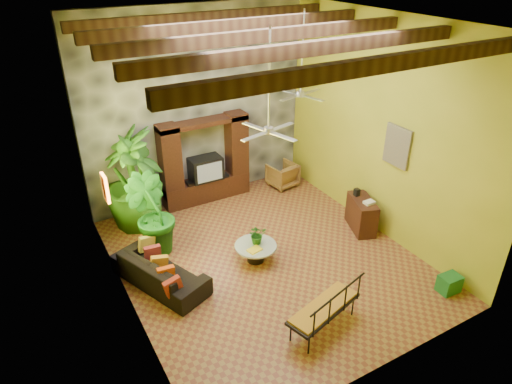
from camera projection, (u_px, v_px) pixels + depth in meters
ground at (265, 258)px, 10.17m from camera, size 7.00×7.00×0.00m
ceiling at (268, 22)px, 7.78m from camera, size 6.00×7.00×0.02m
back_wall at (196, 107)px, 11.64m from camera, size 6.00×0.02×5.00m
left_wall at (114, 192)px, 7.67m from camera, size 0.02×7.00×5.00m
right_wall at (380, 129)px, 10.28m from camera, size 0.02×7.00×5.00m
stone_accent_wall at (197, 108)px, 11.60m from camera, size 5.98×0.10×4.98m
ceiling_beams at (268, 35)px, 7.88m from camera, size 5.95×5.36×0.22m
entertainment_center at (205, 167)px, 12.10m from camera, size 2.40×0.55×2.30m
ceiling_fan_front at (269, 120)px, 8.15m from camera, size 1.28×1.28×1.86m
ceiling_fan_back at (301, 85)px, 10.15m from camera, size 1.28×1.28×1.86m
wall_art_mask at (105, 188)px, 8.64m from camera, size 0.06×0.32×0.55m
wall_art_painting at (397, 146)px, 9.90m from camera, size 0.06×0.70×0.90m
sofa at (160, 271)px, 9.28m from camera, size 1.59×2.33×0.63m
wicker_armchair at (282, 175)px, 13.08m from camera, size 0.82×0.84×0.68m
tall_plant_a at (143, 185)px, 10.61m from camera, size 1.47×1.55×2.45m
tall_plant_b at (151, 215)px, 9.98m from camera, size 1.33×1.30×1.88m
tall_plant_c at (132, 179)px, 10.82m from camera, size 1.43×1.43×2.51m
coffee_table at (256, 251)px, 9.99m from camera, size 0.92×0.92×0.40m
centerpiece_plant at (257, 235)px, 9.90m from camera, size 0.47×0.43×0.43m
yellow_tray at (255, 250)px, 9.75m from camera, size 0.33×0.27×0.03m
iron_bench at (327, 308)px, 8.03m from camera, size 1.61×0.95×0.57m
side_console at (361, 214)px, 11.05m from camera, size 0.78×1.10×0.81m
green_bin at (449, 284)px, 9.13m from camera, size 0.44×0.34×0.37m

